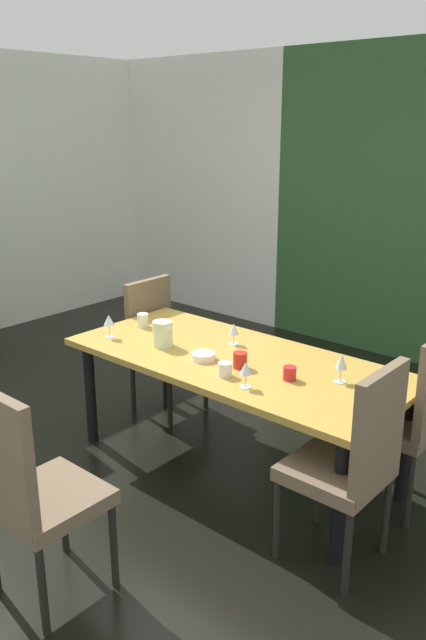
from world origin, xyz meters
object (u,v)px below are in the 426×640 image
at_px(chair_left_far, 161,338).
at_px(wine_glass_rear, 109,321).
at_px(cup_west, 225,369).
at_px(pitcher_near_shelf, 163,333).
at_px(chair_right_near, 353,458).
at_px(wine_glass_south, 341,362).
at_px(chair_right_far, 412,412).
at_px(cup_right, 240,360).
at_px(wine_glass_near_window, 246,369).
at_px(chair_head_near, 30,487).
at_px(serving_bowl_front, 204,356).
at_px(cup_north, 290,373).
at_px(dining_table, 235,369).
at_px(cup_corner, 143,320).

distance_m(chair_left_far, wine_glass_rear, 0.66).
height_order(cup_west, pitcher_near_shelf, pitcher_near_shelf).
distance_m(chair_right_near, wine_glass_south, 0.58).
bearing_deg(chair_right_far, pitcher_near_shelf, 108.08).
bearing_deg(cup_right, chair_right_far, 27.13).
xyz_separation_m(wine_glass_near_window, pitcher_near_shelf, (-0.77, 0.16, -0.02)).
xyz_separation_m(chair_head_near, serving_bowl_front, (-0.16, 1.29, 0.18)).
relative_size(wine_glass_rear, cup_north, 2.04).
bearing_deg(wine_glass_rear, chair_left_far, 102.46).
height_order(wine_glass_near_window, pitcher_near_shelf, pitcher_near_shelf).
bearing_deg(cup_right, cup_west, -85.20).
bearing_deg(chair_right_far, dining_table, 108.65).
xyz_separation_m(wine_glass_near_window, cup_west, (-0.18, 0.05, -0.06)).
bearing_deg(wine_glass_near_window, dining_table, 136.13).
bearing_deg(chair_head_near, cup_north, 74.35).
bearing_deg(dining_table, wine_glass_near_window, -43.87).
xyz_separation_m(dining_table, wine_glass_south, (0.65, 0.08, 0.19)).
bearing_deg(pitcher_near_shelf, cup_west, -10.92).
height_order(dining_table, wine_glass_south, wine_glass_south).
bearing_deg(dining_table, chair_right_near, -18.62).
height_order(cup_right, cup_north, cup_right).
distance_m(chair_right_far, wine_glass_near_window, 0.94).
relative_size(dining_table, chair_right_far, 2.02).
bearing_deg(cup_north, chair_left_far, 164.27).
distance_m(chair_right_near, cup_west, 0.86).
bearing_deg(pitcher_near_shelf, cup_right, 3.27).
bearing_deg(chair_left_far, chair_right_near, 71.31).
height_order(serving_bowl_front, cup_corner, cup_corner).
height_order(wine_glass_south, wine_glass_rear, wine_glass_south).
bearing_deg(wine_glass_near_window, cup_corner, 163.54).
relative_size(cup_right, pitcher_near_shelf, 0.57).
bearing_deg(cup_north, serving_bowl_front, -171.35).
relative_size(cup_right, cup_west, 1.17).
relative_size(chair_right_near, cup_corner, 11.41).
bearing_deg(pitcher_near_shelf, chair_right_near, -7.44).
bearing_deg(cup_corner, dining_table, -2.47).
distance_m(serving_bowl_front, cup_right, 0.24).
distance_m(wine_glass_south, cup_corner, 1.48).
bearing_deg(chair_right_far, cup_corner, 99.18).
relative_size(chair_left_far, pitcher_near_shelf, 6.02).
height_order(wine_glass_south, cup_right, wine_glass_south).
xyz_separation_m(wine_glass_south, cup_west, (-0.52, -0.34, -0.07)).
xyz_separation_m(dining_table, cup_north, (0.43, -0.07, 0.11)).
distance_m(wine_glass_rear, cup_west, 0.96).
height_order(dining_table, wine_glass_rear, wine_glass_rear).
bearing_deg(wine_glass_near_window, serving_bowl_front, 160.39).
bearing_deg(chair_left_far, cup_north, 74.27).
bearing_deg(cup_west, dining_table, 117.90).
bearing_deg(wine_glass_rear, serving_bowl_front, 8.31).
distance_m(cup_west, pitcher_near_shelf, 0.60).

